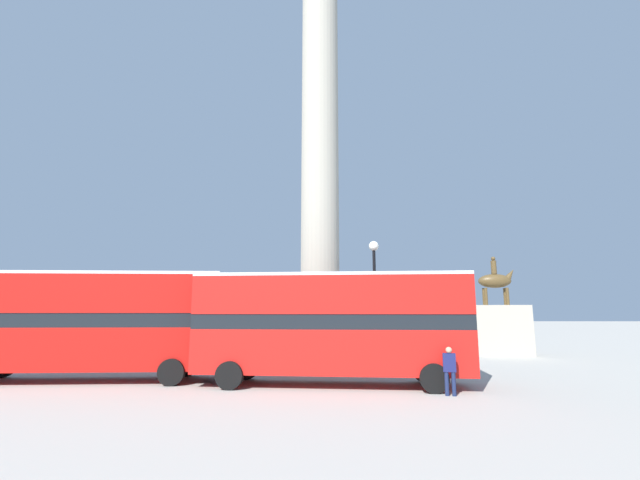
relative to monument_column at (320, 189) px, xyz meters
The scene contains 7 objects.
ground_plane 9.54m from the monument_column, ahead, with size 200.00×200.00×0.00m, color #ADA89E.
monument_column is the anchor object (origin of this frame).
bus_a 13.09m from the monument_column, 150.43° to the right, with size 11.23×3.26×4.36m.
bus_b 9.59m from the monument_column, 85.39° to the right, with size 10.51×3.40×4.22m.
equestrian_statue 15.05m from the monument_column, 25.62° to the left, with size 3.87×2.94×6.43m.
street_lamp 7.37m from the monument_column, 53.95° to the right, with size 0.46×0.46×6.01m.
pedestrian_near_lamp 12.77m from the monument_column, 61.71° to the right, with size 0.44×0.25×1.59m.
Camera 1 is at (0.22, -23.16, 2.78)m, focal length 24.00 mm.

